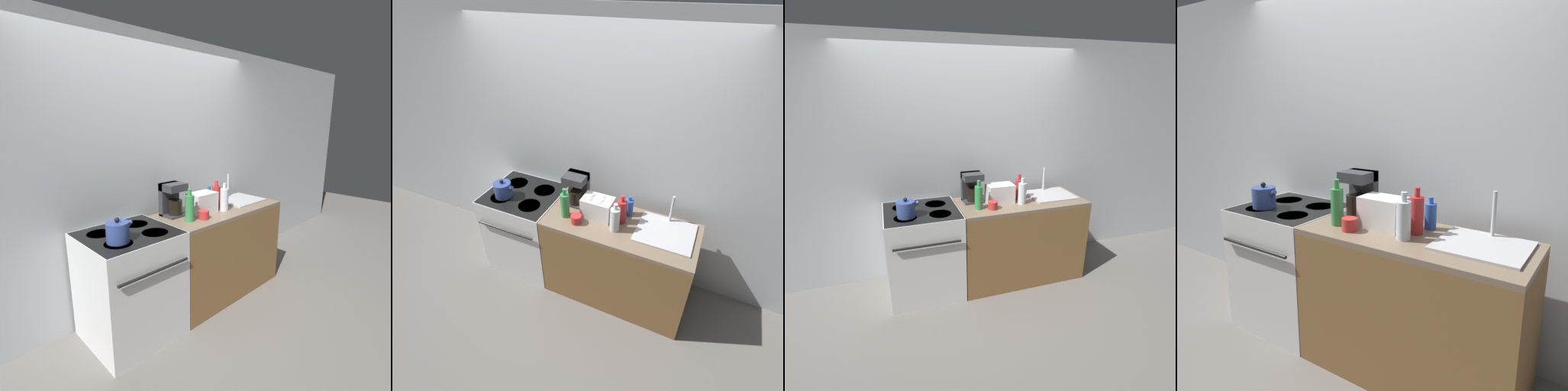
{
  "view_description": "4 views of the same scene",
  "coord_description": "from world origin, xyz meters",
  "views": [
    {
      "loc": [
        -1.8,
        -1.71,
        1.82
      ],
      "look_at": [
        0.15,
        0.31,
        1.12
      ],
      "focal_mm": 28.0,
      "sensor_mm": 36.0,
      "label": 1
    },
    {
      "loc": [
        1.08,
        -1.71,
        2.74
      ],
      "look_at": [
        0.15,
        0.35,
        1.11
      ],
      "focal_mm": 28.0,
      "sensor_mm": 36.0,
      "label": 2
    },
    {
      "loc": [
        -0.88,
        -2.53,
        2.09
      ],
      "look_at": [
        0.03,
        0.31,
        1.03
      ],
      "focal_mm": 28.0,
      "sensor_mm": 36.0,
      "label": 3
    },
    {
      "loc": [
        1.47,
        -1.6,
        1.71
      ],
      "look_at": [
        0.15,
        0.36,
        1.12
      ],
      "focal_mm": 35.0,
      "sensor_mm": 36.0,
      "label": 4
    }
  ],
  "objects": [
    {
      "name": "cup_red",
      "position": [
        0.12,
        0.16,
        0.97
      ],
      "size": [
        0.1,
        0.1,
        0.08
      ],
      "color": "red",
      "rests_on": "counter_block"
    },
    {
      "name": "bottle_blue",
      "position": [
        0.51,
        0.47,
        1.02
      ],
      "size": [
        0.07,
        0.07,
        0.2
      ],
      "color": "#2D56B7",
      "rests_on": "counter_block"
    },
    {
      "name": "bottle_red",
      "position": [
        0.48,
        0.34,
        1.05
      ],
      "size": [
        0.08,
        0.08,
        0.28
      ],
      "color": "#B72828",
      "rests_on": "counter_block"
    },
    {
      "name": "ground_plane",
      "position": [
        0.0,
        0.0,
        0.0
      ],
      "size": [
        12.0,
        12.0,
        0.0
      ],
      "primitive_type": "plane",
      "color": "slate"
    },
    {
      "name": "bottle_clear",
      "position": [
        0.46,
        0.21,
        1.05
      ],
      "size": [
        0.08,
        0.08,
        0.28
      ],
      "color": "silver",
      "rests_on": "counter_block"
    },
    {
      "name": "stove",
      "position": [
        -0.58,
        0.34,
        0.48
      ],
      "size": [
        0.74,
        0.72,
        0.93
      ],
      "color": "silver",
      "rests_on": "ground_plane"
    },
    {
      "name": "toaster",
      "position": [
        0.26,
        0.32,
        1.03
      ],
      "size": [
        0.28,
        0.18,
        0.2
      ],
      "color": "white",
      "rests_on": "counter_block"
    },
    {
      "name": "kettle",
      "position": [
        -0.73,
        0.22,
        1.01
      ],
      "size": [
        0.22,
        0.17,
        0.19
      ],
      "color": "#33478C",
      "rests_on": "stove"
    },
    {
      "name": "wall_back",
      "position": [
        0.0,
        0.73,
        1.3
      ],
      "size": [
        8.0,
        0.05,
        2.6
      ],
      "color": "silver",
      "rests_on": "ground_plane"
    },
    {
      "name": "counter_block",
      "position": [
        0.49,
        0.3,
        0.47
      ],
      "size": [
        1.38,
        0.6,
        0.93
      ],
      "color": "brown",
      "rests_on": "ground_plane"
    },
    {
      "name": "coffee_maker",
      "position": [
        -0.02,
        0.45,
        1.09
      ],
      "size": [
        0.21,
        0.19,
        0.31
      ],
      "color": "#333338",
      "rests_on": "counter_block"
    },
    {
      "name": "bottle_green",
      "position": [
        -0.02,
        0.21,
        1.06
      ],
      "size": [
        0.08,
        0.08,
        0.3
      ],
      "color": "#338C47",
      "rests_on": "counter_block"
    },
    {
      "name": "sink_tray",
      "position": [
        0.88,
        0.36,
        0.95
      ],
      "size": [
        0.49,
        0.42,
        0.28
      ],
      "color": "#B7B7BC",
      "rests_on": "counter_block"
    }
  ]
}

